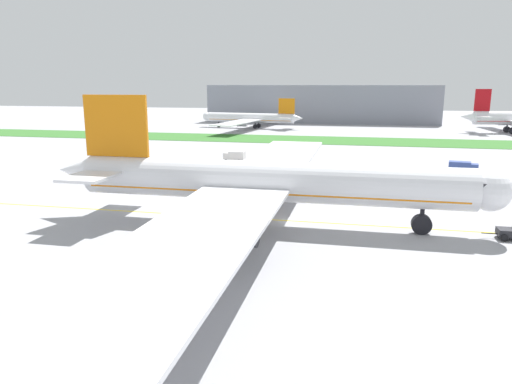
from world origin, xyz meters
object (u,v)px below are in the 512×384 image
at_px(ground_crew_wingwalker_port, 165,249).
at_px(parked_airliner_far_left, 252,118).
at_px(service_truck_catering_van, 463,167).
at_px(service_truck_fuel_bowser, 399,175).
at_px(airliner_foreground, 262,182).
at_px(service_truck_baggage_loader, 235,156).

bearing_deg(ground_crew_wingwalker_port, parked_airliner_far_left, 99.26).
distance_m(ground_crew_wingwalker_port, service_truck_catering_van, 73.81).
relative_size(service_truck_fuel_bowser, service_truck_catering_van, 1.03).
relative_size(airliner_foreground, service_truck_fuel_bowser, 15.72).
height_order(service_truck_fuel_bowser, service_truck_catering_van, service_truck_fuel_bowser).
bearing_deg(airliner_foreground, parked_airliner_far_left, 103.24).
bearing_deg(parked_airliner_far_left, service_truck_catering_van, -54.67).
bearing_deg(service_truck_fuel_bowser, service_truck_baggage_loader, 155.40).
relative_size(airliner_foreground, ground_crew_wingwalker_port, 56.62).
xyz_separation_m(service_truck_baggage_loader, service_truck_fuel_bowser, (37.12, -17.00, -0.07)).
bearing_deg(airliner_foreground, service_truck_catering_van, 53.23).
bearing_deg(service_truck_catering_van, airliner_foreground, -126.77).
distance_m(ground_crew_wingwalker_port, service_truck_fuel_bowser, 55.61).
relative_size(service_truck_baggage_loader, service_truck_fuel_bowser, 0.83).
relative_size(service_truck_catering_van, parked_airliner_far_left, 0.08).
bearing_deg(service_truck_catering_van, service_truck_baggage_loader, 175.22).
bearing_deg(ground_crew_wingwalker_port, service_truck_fuel_bowser, 59.93).
bearing_deg(parked_airliner_far_left, airliner_foreground, -76.76).
bearing_deg(service_truck_fuel_bowser, service_truck_catering_van, 42.48).
distance_m(service_truck_fuel_bowser, service_truck_catering_van, 18.84).
height_order(ground_crew_wingwalker_port, service_truck_catering_van, service_truck_catering_van).
height_order(service_truck_baggage_loader, parked_airliner_far_left, parked_airliner_far_left).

